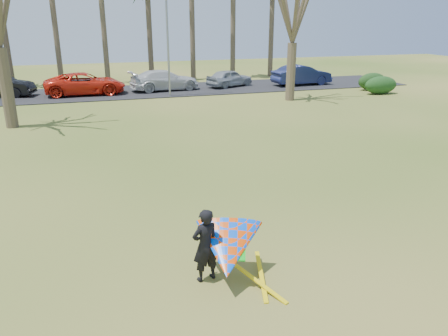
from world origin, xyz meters
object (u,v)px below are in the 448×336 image
object	(u,v)px
car_5	(302,75)
car_4	(230,78)
car_3	(165,80)
kite_flyer	(225,248)
car_2	(85,84)
bare_tree_right	(294,3)
streetlight	(170,35)

from	to	relation	value
car_5	car_4	bearing A→B (deg)	76.97
car_3	car_5	bearing A→B (deg)	-100.33
car_3	car_5	world-z (taller)	car_5
car_4	kite_flyer	bearing A→B (deg)	138.23
car_4	kite_flyer	xyz separation A→B (m)	(-9.14, -27.65, 0.07)
car_5	kite_flyer	world-z (taller)	kite_flyer
car_2	car_4	size ratio (longest dim) A/B	1.41
car_2	car_5	distance (m)	18.08
car_2	car_4	world-z (taller)	car_2
bare_tree_right	car_5	bearing A→B (deg)	56.69
car_3	car_4	distance (m)	5.64
bare_tree_right	car_3	distance (m)	11.86
car_2	car_5	world-z (taller)	car_5
streetlight	bare_tree_right	bearing A→B (deg)	-27.03
car_2	car_3	size ratio (longest dim) A/B	1.07
bare_tree_right	car_5	world-z (taller)	bare_tree_right
bare_tree_right	car_4	bearing A→B (deg)	107.32
bare_tree_right	kite_flyer	size ratio (longest dim) A/B	3.86
car_4	car_5	world-z (taller)	car_5
streetlight	car_2	world-z (taller)	streetlight
car_3	car_2	bearing A→B (deg)	85.26
car_4	bare_tree_right	bearing A→B (deg)	173.84
car_4	kite_flyer	size ratio (longest dim) A/B	1.77
car_2	car_5	bearing A→B (deg)	-90.98
car_5	bare_tree_right	bearing A→B (deg)	142.72
streetlight	car_4	bearing A→B (deg)	29.47
car_5	car_3	bearing A→B (deg)	82.90
car_2	streetlight	bearing A→B (deg)	-112.20
car_3	car_4	xyz separation A→B (m)	(5.63, 0.35, -0.09)
kite_flyer	streetlight	bearing A→B (deg)	81.79
streetlight	car_3	world-z (taller)	streetlight
bare_tree_right	car_3	size ratio (longest dim) A/B	1.66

